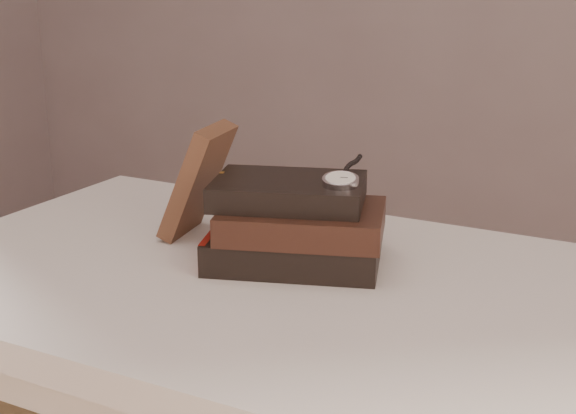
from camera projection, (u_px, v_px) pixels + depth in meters
The scene contains 5 objects.
table at pixel (281, 341), 1.05m from camera, with size 1.00×0.60×0.75m.
book_stack at pixel (296, 225), 1.05m from camera, with size 0.26×0.21×0.11m.
journal at pixel (198, 181), 1.15m from camera, with size 0.02×0.10×0.17m, color #402418.
pocket_watch at pixel (342, 178), 1.02m from camera, with size 0.06×0.15×0.02m.
eyeglasses at pixel (248, 198), 1.13m from camera, with size 0.12×0.13×0.04m.
Camera 1 is at (0.45, -0.49, 1.13)m, focal length 50.16 mm.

